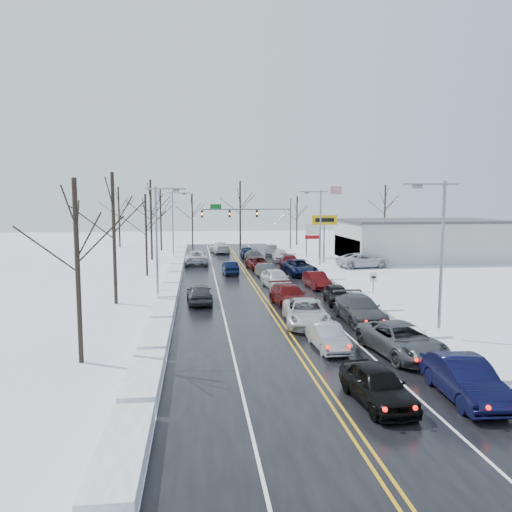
{
  "coord_description": "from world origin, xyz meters",
  "views": [
    {
      "loc": [
        -5.28,
        -44.6,
        7.99
      ],
      "look_at": [
        0.39,
        2.99,
        2.5
      ],
      "focal_mm": 35.0,
      "sensor_mm": 36.0,
      "label": 1
    }
  ],
  "objects": [
    {
      "name": "queued_car_16",
      "position": [
        5.28,
        17.76,
        0.0
      ],
      "size": [
        2.25,
        4.94,
        1.64
      ],
      "primitive_type": "imported",
      "rotation": [
        0.0,
        0.0,
        -0.07
      ],
      "color": "silver",
      "rests_on": "ground"
    },
    {
      "name": "dealership_building",
      "position": [
        23.98,
        18.0,
        2.66
      ],
      "size": [
        20.4,
        12.4,
        5.3
      ],
      "color": "beige",
      "rests_on": "ground"
    },
    {
      "name": "tree_far_a",
      "position": [
        -18.0,
        40.0,
        6.99
      ],
      "size": [
        4.0,
        4.0,
        10.0
      ],
      "color": "#2D231C",
      "rests_on": "ground"
    },
    {
      "name": "queued_car_17",
      "position": [
        5.09,
        24.6,
        0.0
      ],
      "size": [
        2.18,
        4.76,
        1.51
      ],
      "primitive_type": "imported",
      "rotation": [
        0.0,
        0.0,
        -0.13
      ],
      "color": "#434549",
      "rests_on": "ground"
    },
    {
      "name": "tree_far_d",
      "position": [
        12.0,
        40.5,
        5.94
      ],
      "size": [
        3.4,
        3.4,
        8.5
      ],
      "color": "#2D231C",
      "rests_on": "ground"
    },
    {
      "name": "tree_far_c",
      "position": [
        2.0,
        39.0,
        7.68
      ],
      "size": [
        4.4,
        4.4,
        11.0
      ],
      "color": "#2D231C",
      "rests_on": "ground"
    },
    {
      "name": "snow_bank_left",
      "position": [
        -7.6,
        2.0,
        0.0
      ],
      "size": [
        1.45,
        72.0,
        0.69
      ],
      "primitive_type": "cube",
      "color": "white",
      "rests_on": "ground"
    },
    {
      "name": "queued_car_8",
      "position": [
        1.56,
        22.74,
        0.0
      ],
      "size": [
        1.83,
        4.47,
        1.52
      ],
      "primitive_type": "imported",
      "rotation": [
        0.0,
        0.0,
        -0.01
      ],
      "color": "black",
      "rests_on": "ground"
    },
    {
      "name": "queued_car_1",
      "position": [
        1.6,
        -19.31,
        0.0
      ],
      "size": [
        1.61,
        4.13,
        1.34
      ],
      "primitive_type": "imported",
      "rotation": [
        0.0,
        0.0,
        0.05
      ],
      "color": "#989A9F",
      "rests_on": "ground"
    },
    {
      "name": "speed_limit_sign",
      "position": [
        8.2,
        -8.0,
        1.63
      ],
      "size": [
        0.55,
        0.09,
        2.35
      ],
      "color": "slate",
      "rests_on": "ground"
    },
    {
      "name": "queued_car_13",
      "position": [
        5.38,
        -1.21,
        0.0
      ],
      "size": [
        1.78,
        4.48,
        1.45
      ],
      "primitive_type": "imported",
      "rotation": [
        0.0,
        0.0,
        0.05
      ],
      "color": "#44090A",
      "rests_on": "ground"
    },
    {
      "name": "flagpole",
      "position": [
        15.17,
        30.0,
        5.93
      ],
      "size": [
        1.87,
        1.2,
        10.0
      ],
      "color": "silver",
      "rests_on": "ground"
    },
    {
      "name": "oncoming_car_2",
      "position": [
        -1.89,
        28.95,
        0.0
      ],
      "size": [
        3.07,
        5.96,
        1.65
      ],
      "primitive_type": "imported",
      "rotation": [
        0.0,
        0.0,
        3.28
      ],
      "color": "silver",
      "rests_on": "ground"
    },
    {
      "name": "tree_far_e",
      "position": [
        28.0,
        41.0,
        7.33
      ],
      "size": [
        4.2,
        4.2,
        10.5
      ],
      "color": "#2D231C",
      "rests_on": "ground"
    },
    {
      "name": "queued_car_9",
      "position": [
        5.3,
        -26.46,
        0.0
      ],
      "size": [
        1.99,
        5.1,
        1.65
      ],
      "primitive_type": "imported",
      "rotation": [
        0.0,
        0.0,
        -0.05
      ],
      "color": "black",
      "rests_on": "ground"
    },
    {
      "name": "streetlight_ne",
      "position": [
        8.3,
        10.0,
        5.31
      ],
      "size": [
        3.2,
        0.25,
        9.0
      ],
      "color": "slate",
      "rests_on": "ground"
    },
    {
      "name": "used_vehicles_sign",
      "position": [
        10.5,
        22.0,
        3.32
      ],
      "size": [
        2.2,
        0.22,
        4.65
      ],
      "color": "slate",
      "rests_on": "ground"
    },
    {
      "name": "queued_car_15",
      "position": [
        5.22,
        11.08,
        0.0
      ],
      "size": [
        2.83,
        5.62,
        1.57
      ],
      "primitive_type": "imported",
      "rotation": [
        0.0,
        0.0,
        -0.12
      ],
      "color": "#45090E",
      "rests_on": "ground"
    },
    {
      "name": "queued_car_3",
      "position": [
        1.57,
        -8.41,
        0.0
      ],
      "size": [
        2.72,
        5.6,
        1.57
      ],
      "primitive_type": "imported",
      "rotation": [
        0.0,
        0.0,
        0.1
      ],
      "color": "#510A0A",
      "rests_on": "ground"
    },
    {
      "name": "tree_far_b",
      "position": [
        -6.0,
        41.0,
        6.29
      ],
      "size": [
        3.6,
        3.6,
        9.0
      ],
      "color": "#2D231C",
      "rests_on": "ground"
    },
    {
      "name": "queued_car_7",
      "position": [
        1.88,
        17.45,
        0.0
      ],
      "size": [
        2.41,
        5.24,
        1.48
      ],
      "primitive_type": "imported",
      "rotation": [
        0.0,
        0.0,
        0.07
      ],
      "color": "#414346",
      "rests_on": "ground"
    },
    {
      "name": "parked_car_0",
      "position": [
        14.01,
        11.34,
        0.0
      ],
      "size": [
        6.47,
        3.57,
        1.71
      ],
      "primitive_type": "imported",
      "rotation": [
        0.0,
        0.0,
        1.69
      ],
      "color": "silver",
      "rests_on": "ground"
    },
    {
      "name": "queued_car_5",
      "position": [
        1.66,
        5.17,
        0.0
      ],
      "size": [
        1.89,
        4.33,
        1.38
      ],
      "primitive_type": "imported",
      "rotation": [
        0.0,
        0.0,
        0.1
      ],
      "color": "#383B3D",
      "rests_on": "ground"
    },
    {
      "name": "queued_car_12",
      "position": [
        5.34,
        -7.96,
        0.0
      ],
      "size": [
        2.1,
        4.38,
        1.44
      ],
      "primitive_type": "imported",
      "rotation": [
        0.0,
        0.0,
        -0.1
      ],
      "color": "black",
      "rests_on": "ground"
    },
    {
      "name": "queued_car_4",
      "position": [
        1.78,
        -0.73,
        0.0
      ],
      "size": [
        2.6,
        5.23,
        1.71
      ],
      "primitive_type": "imported",
      "rotation": [
        0.0,
        0.0,
        0.12
      ],
      "color": "silver",
      "rests_on": "ground"
    },
    {
      "name": "oncoming_car_3",
      "position": [
        -5.13,
        -6.6,
        0.0
      ],
      "size": [
        2.12,
        4.69,
        1.56
      ],
      "primitive_type": "imported",
      "rotation": [
        0.0,
        0.0,
        3.2
      ],
      "color": "#3A3C3F",
      "rests_on": "ground"
    },
    {
      "name": "queued_car_6",
      "position": [
        1.73,
        11.35,
        0.0
      ],
      "size": [
        2.81,
        5.12,
        1.36
      ],
      "primitive_type": "imported",
      "rotation": [
        0.0,
        0.0,
        0.12
      ],
      "color": "#4F0A0C",
      "rests_on": "ground"
    },
    {
      "name": "tree_left_a",
      "position": [
        -11.0,
        -20.0,
        6.29
      ],
      "size": [
        3.6,
        3.6,
        9.0
      ],
      "color": "#2D231C",
      "rests_on": "ground"
    },
    {
      "name": "queued_car_0",
      "position": [
        1.66,
        -26.5,
        0.0
      ],
      "size": [
        2.18,
        4.62,
        1.53
      ],
      "primitive_type": "imported",
      "rotation": [
        0.0,
        0.0,
        0.09
      ],
      "color": "black",
      "rests_on": "ground"
    },
    {
      "name": "tree_left_b",
      "position": [
        -11.5,
        -6.0,
        6.99
      ],
      "size": [
        4.0,
        4.0,
        10.0
      ],
      "color": "#2D231C",
      "rests_on": "ground"
    },
    {
      "name": "queued_car_10",
      "position": [
        5.07,
        -20.82,
        0.0
      ],
      "size": [
        3.45,
        6.19,
        1.64
      ],
      "primitive_type": "imported",
      "rotation": [
        0.0,
        0.0,
        0.13
      ],
      "color": "#45484B",
      "rests_on": "ground"
    },
    {
      "name": "ground",
      "position": [
        0.0,
        0.0,
        0.0
      ],
      "size": [
        160.0,
        160.0,
        0.0
      ],
      "primitive_type": "plane",
      "color": "silver",
      "rests_on": "ground"
    },
    {
      "name": "tires_plus_sign",
      "position": [
        10.5,
        15.99,
        4.99
      ],
      "size": [
        3.2,
        0.34,
        6.0
      ],
      "color": "slate",
      "rests_on": "ground"
    },
    {
      "name": "streetlight_se",
      "position": [
        8.3,
        -18.0,
        5.31
      ],
      "size": [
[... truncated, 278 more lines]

